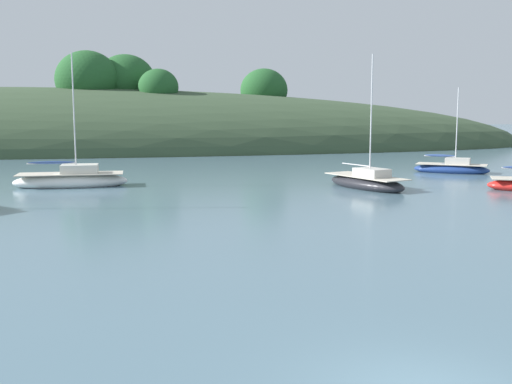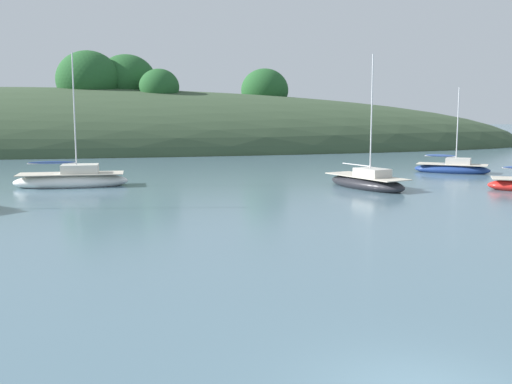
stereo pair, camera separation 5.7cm
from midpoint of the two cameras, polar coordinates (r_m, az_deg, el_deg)
The scene contains 4 objects.
far_shoreline_hill at distance 88.99m, azimuth -21.98°, elevation 3.84°, with size 150.00×36.00×21.60m.
sailboat_grey_yawl at distance 44.34m, azimuth -16.89°, elevation 1.09°, with size 7.90×2.97×9.49m.
sailboat_teal_outer at distance 54.39m, azimuth 18.03°, elevation 2.14°, with size 6.39×5.14×7.43m.
sailboat_blue_center at distance 42.18m, azimuth 10.43°, elevation 0.92°, with size 4.81×7.39×9.25m.
Camera 2 is at (-4.74, -10.04, 5.34)m, focal length 42.51 mm.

